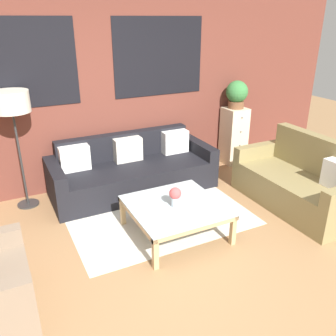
{
  "coord_description": "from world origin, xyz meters",
  "views": [
    {
      "loc": [
        -1.35,
        -2.47,
        2.33
      ],
      "look_at": [
        0.53,
        1.27,
        0.55
      ],
      "focal_mm": 38.0,
      "sensor_mm": 36.0,
      "label": 1
    }
  ],
  "objects_px": {
    "coffee_table": "(175,209)",
    "floor_lamp": "(11,106)",
    "couch_dark": "(132,171)",
    "settee_vintage": "(299,184)",
    "flower_vase": "(175,196)",
    "drawer_cabinet": "(234,136)",
    "potted_plant": "(237,94)"
  },
  "relations": [
    {
      "from": "coffee_table",
      "to": "floor_lamp",
      "type": "height_order",
      "value": "floor_lamp"
    },
    {
      "from": "couch_dark",
      "to": "settee_vintage",
      "type": "distance_m",
      "value": 2.3
    },
    {
      "from": "flower_vase",
      "to": "settee_vintage",
      "type": "bearing_deg",
      "value": -3.17
    },
    {
      "from": "coffee_table",
      "to": "flower_vase",
      "type": "distance_m",
      "value": 0.18
    },
    {
      "from": "settee_vintage",
      "to": "drawer_cabinet",
      "type": "distance_m",
      "value": 1.67
    },
    {
      "from": "couch_dark",
      "to": "potted_plant",
      "type": "height_order",
      "value": "potted_plant"
    },
    {
      "from": "coffee_table",
      "to": "floor_lamp",
      "type": "bearing_deg",
      "value": 133.97
    },
    {
      "from": "drawer_cabinet",
      "to": "potted_plant",
      "type": "distance_m",
      "value": 0.71
    },
    {
      "from": "drawer_cabinet",
      "to": "potted_plant",
      "type": "relative_size",
      "value": 2.13
    },
    {
      "from": "floor_lamp",
      "to": "potted_plant",
      "type": "bearing_deg",
      "value": 0.56
    },
    {
      "from": "couch_dark",
      "to": "settee_vintage",
      "type": "bearing_deg",
      "value": -38.43
    },
    {
      "from": "settee_vintage",
      "to": "couch_dark",
      "type": "bearing_deg",
      "value": 141.57
    },
    {
      "from": "settee_vintage",
      "to": "potted_plant",
      "type": "relative_size",
      "value": 3.78
    },
    {
      "from": "couch_dark",
      "to": "drawer_cabinet",
      "type": "height_order",
      "value": "drawer_cabinet"
    },
    {
      "from": "floor_lamp",
      "to": "drawer_cabinet",
      "type": "xyz_separation_m",
      "value": [
        3.38,
        0.03,
        -0.87
      ]
    },
    {
      "from": "couch_dark",
      "to": "settee_vintage",
      "type": "xyz_separation_m",
      "value": [
        1.8,
        -1.43,
        0.03
      ]
    },
    {
      "from": "coffee_table",
      "to": "drawer_cabinet",
      "type": "bearing_deg",
      "value": 38.52
    },
    {
      "from": "couch_dark",
      "to": "flower_vase",
      "type": "distance_m",
      "value": 1.35
    },
    {
      "from": "drawer_cabinet",
      "to": "floor_lamp",
      "type": "bearing_deg",
      "value": -179.44
    },
    {
      "from": "settee_vintage",
      "to": "coffee_table",
      "type": "height_order",
      "value": "settee_vintage"
    },
    {
      "from": "floor_lamp",
      "to": "potted_plant",
      "type": "distance_m",
      "value": 3.38
    },
    {
      "from": "coffee_table",
      "to": "potted_plant",
      "type": "relative_size",
      "value": 2.27
    },
    {
      "from": "settee_vintage",
      "to": "potted_plant",
      "type": "xyz_separation_m",
      "value": [
        0.14,
        1.65,
        0.88
      ]
    },
    {
      "from": "floor_lamp",
      "to": "flower_vase",
      "type": "xyz_separation_m",
      "value": [
        1.44,
        -1.52,
        -0.84
      ]
    },
    {
      "from": "potted_plant",
      "to": "settee_vintage",
      "type": "bearing_deg",
      "value": -94.84
    },
    {
      "from": "settee_vintage",
      "to": "floor_lamp",
      "type": "bearing_deg",
      "value": 153.4
    },
    {
      "from": "coffee_table",
      "to": "flower_vase",
      "type": "bearing_deg",
      "value": -125.47
    },
    {
      "from": "settee_vintage",
      "to": "drawer_cabinet",
      "type": "height_order",
      "value": "drawer_cabinet"
    },
    {
      "from": "drawer_cabinet",
      "to": "potted_plant",
      "type": "bearing_deg",
      "value": 90.0
    },
    {
      "from": "settee_vintage",
      "to": "flower_vase",
      "type": "xyz_separation_m",
      "value": [
        -1.8,
        0.1,
        0.2
      ]
    },
    {
      "from": "settee_vintage",
      "to": "potted_plant",
      "type": "bearing_deg",
      "value": 85.16
    },
    {
      "from": "drawer_cabinet",
      "to": "couch_dark",
      "type": "bearing_deg",
      "value": -173.33
    }
  ]
}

